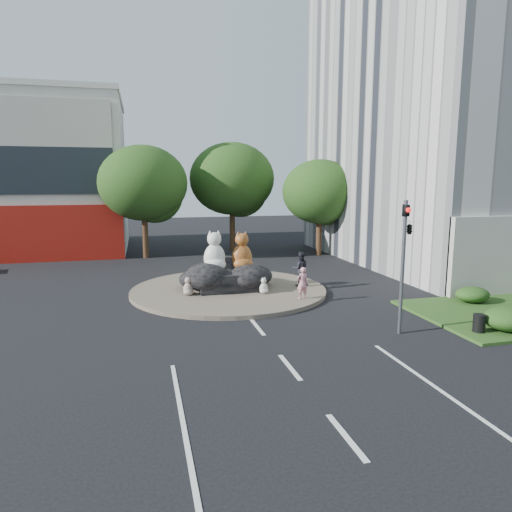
{
  "coord_description": "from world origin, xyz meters",
  "views": [
    {
      "loc": [
        -4.28,
        -12.64,
        5.68
      ],
      "look_at": [
        1.2,
        8.98,
        2.0
      ],
      "focal_mm": 32.0,
      "sensor_mm": 36.0,
      "label": 1
    }
  ],
  "objects_px": {
    "kitten_white": "(264,285)",
    "litter_bin": "(479,323)",
    "cat_white": "(214,251)",
    "cat_tabby": "(242,251)",
    "pedestrian_dark": "(300,269)",
    "kitten_calico": "(188,286)",
    "pedestrian_pink": "(302,283)"
  },
  "relations": [
    {
      "from": "cat_tabby",
      "to": "kitten_white",
      "type": "relative_size",
      "value": 2.49
    },
    {
      "from": "cat_white",
      "to": "pedestrian_pink",
      "type": "height_order",
      "value": "cat_white"
    },
    {
      "from": "cat_white",
      "to": "cat_tabby",
      "type": "relative_size",
      "value": 1.04
    },
    {
      "from": "kitten_calico",
      "to": "pedestrian_pink",
      "type": "relative_size",
      "value": 0.61
    },
    {
      "from": "kitten_white",
      "to": "litter_bin",
      "type": "height_order",
      "value": "kitten_white"
    },
    {
      "from": "cat_tabby",
      "to": "kitten_calico",
      "type": "xyz_separation_m",
      "value": [
        -2.9,
        -1.0,
        -1.46
      ]
    },
    {
      "from": "kitten_calico",
      "to": "litter_bin",
      "type": "height_order",
      "value": "kitten_calico"
    },
    {
      "from": "cat_tabby",
      "to": "litter_bin",
      "type": "relative_size",
      "value": 3.06
    },
    {
      "from": "cat_white",
      "to": "pedestrian_dark",
      "type": "height_order",
      "value": "cat_white"
    },
    {
      "from": "cat_tabby",
      "to": "kitten_calico",
      "type": "bearing_deg",
      "value": -166.15
    },
    {
      "from": "cat_white",
      "to": "cat_tabby",
      "type": "distance_m",
      "value": 1.43
    },
    {
      "from": "litter_bin",
      "to": "cat_tabby",
      "type": "bearing_deg",
      "value": 128.3
    },
    {
      "from": "pedestrian_dark",
      "to": "litter_bin",
      "type": "xyz_separation_m",
      "value": [
        4.02,
        -8.46,
        -0.66
      ]
    },
    {
      "from": "cat_white",
      "to": "cat_tabby",
      "type": "xyz_separation_m",
      "value": [
        1.42,
        -0.04,
        -0.04
      ]
    },
    {
      "from": "cat_white",
      "to": "litter_bin",
      "type": "distance_m",
      "value": 12.47
    },
    {
      "from": "cat_tabby",
      "to": "pedestrian_pink",
      "type": "distance_m",
      "value": 3.93
    },
    {
      "from": "pedestrian_pink",
      "to": "pedestrian_dark",
      "type": "height_order",
      "value": "pedestrian_dark"
    },
    {
      "from": "kitten_white",
      "to": "pedestrian_dark",
      "type": "height_order",
      "value": "pedestrian_dark"
    },
    {
      "from": "cat_white",
      "to": "litter_bin",
      "type": "bearing_deg",
      "value": -45.75
    },
    {
      "from": "kitten_white",
      "to": "pedestrian_dark",
      "type": "relative_size",
      "value": 0.45
    },
    {
      "from": "kitten_white",
      "to": "pedestrian_dark",
      "type": "distance_m",
      "value": 2.61
    },
    {
      "from": "cat_tabby",
      "to": "pedestrian_dark",
      "type": "xyz_separation_m",
      "value": [
        3.04,
        -0.48,
        -1.01
      ]
    },
    {
      "from": "kitten_white",
      "to": "pedestrian_pink",
      "type": "distance_m",
      "value": 2.1
    },
    {
      "from": "kitten_calico",
      "to": "pedestrian_dark",
      "type": "bearing_deg",
      "value": 11.96
    },
    {
      "from": "kitten_calico",
      "to": "kitten_white",
      "type": "xyz_separation_m",
      "value": [
        3.63,
        -0.59,
        -0.05
      ]
    },
    {
      "from": "cat_tabby",
      "to": "kitten_white",
      "type": "distance_m",
      "value": 2.31
    },
    {
      "from": "kitten_calico",
      "to": "pedestrian_dark",
      "type": "relative_size",
      "value": 0.51
    },
    {
      "from": "pedestrian_pink",
      "to": "pedestrian_dark",
      "type": "xyz_separation_m",
      "value": [
        0.81,
        2.53,
        0.15
      ]
    },
    {
      "from": "kitten_calico",
      "to": "litter_bin",
      "type": "relative_size",
      "value": 1.38
    },
    {
      "from": "kitten_white",
      "to": "kitten_calico",
      "type": "bearing_deg",
      "value": 151.02
    },
    {
      "from": "litter_bin",
      "to": "kitten_calico",
      "type": "bearing_deg",
      "value": 141.45
    },
    {
      "from": "cat_white",
      "to": "pedestrian_dark",
      "type": "relative_size",
      "value": 1.17
    }
  ]
}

